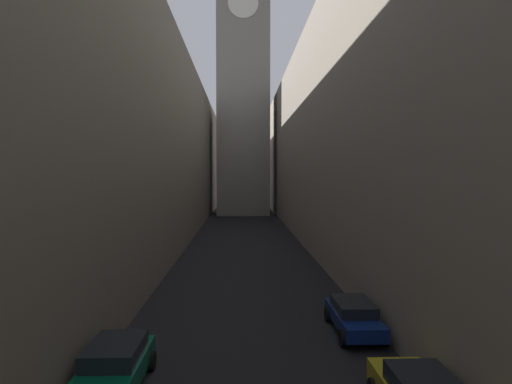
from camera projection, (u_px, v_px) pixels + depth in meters
ground_plane at (245, 245)px, 43.21m from camera, size 264.00×264.00×0.00m
building_block_left at (129, 149)px, 44.45m from camera, size 12.18×108.00×18.73m
building_block_right at (359, 140)px, 45.21m from camera, size 12.18×108.00×20.51m
clock_tower at (243, 24)px, 76.09m from camera, size 9.61×9.61×62.36m
parked_car_left_third at (114, 366)px, 13.95m from camera, size 1.94×4.52×1.50m
parked_car_right_far at (354, 315)px, 19.17m from camera, size 1.88×4.50×1.36m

